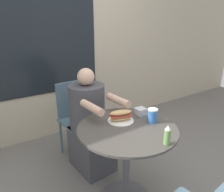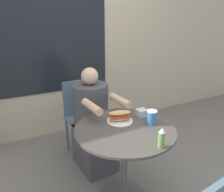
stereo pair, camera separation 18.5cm
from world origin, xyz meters
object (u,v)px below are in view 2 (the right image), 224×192
at_px(diner_chair, 81,111).
at_px(drink_cup, 152,117).
at_px(sandwich_on_plate, 120,117).
at_px(seated_diner, 93,127).
at_px(condiment_bottle, 162,138).
at_px(cafe_table, 124,148).

distance_m(diner_chair, drink_cup, 1.06).
xyz_separation_m(diner_chair, sandwich_on_plate, (0.06, -0.83, 0.25)).
height_order(sandwich_on_plate, drink_cup, drink_cup).
bearing_deg(diner_chair, sandwich_on_plate, 90.22).
relative_size(seated_diner, sandwich_on_plate, 4.97).
bearing_deg(diner_chair, drink_cup, 101.41).
distance_m(seated_diner, condiment_bottle, 1.01).
distance_m(cafe_table, condiment_bottle, 0.44).
bearing_deg(cafe_table, seated_diner, 93.05).
xyz_separation_m(diner_chair, drink_cup, (0.27, -0.99, 0.27)).
bearing_deg(diner_chair, cafe_table, 88.39).
bearing_deg(diner_chair, condiment_bottle, 91.09).
distance_m(cafe_table, seated_diner, 0.60).
bearing_deg(seated_diner, condiment_bottle, 92.44).
bearing_deg(seated_diner, drink_cup, 108.51).
distance_m(diner_chair, condiment_bottle, 1.33).
bearing_deg(sandwich_on_plate, diner_chair, 94.32).
bearing_deg(sandwich_on_plate, condiment_bottle, -83.30).
height_order(diner_chair, sandwich_on_plate, diner_chair).
bearing_deg(drink_cup, diner_chair, 105.51).
bearing_deg(drink_cup, condiment_bottle, -116.68).
bearing_deg(sandwich_on_plate, cafe_table, -99.92).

